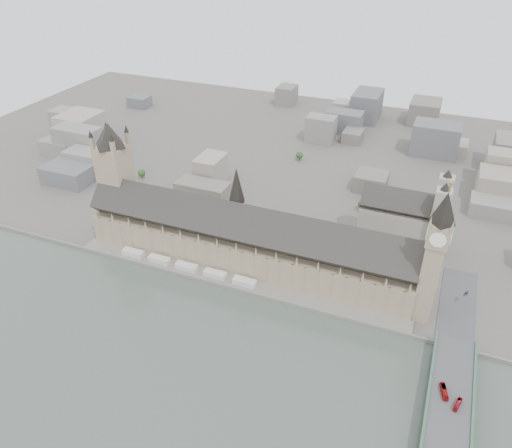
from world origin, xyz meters
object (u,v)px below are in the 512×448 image
at_px(elizabeth_tower, 435,250).
at_px(red_bus_north, 444,391).
at_px(victoria_tower, 115,174).
at_px(red_bus_south, 458,404).
at_px(westminster_bridge, 446,436).
at_px(palace_of_westminster, 246,240).
at_px(westminster_abbey, 404,219).
at_px(car_approach, 466,294).

relative_size(elizabeth_tower, red_bus_north, 9.20).
xyz_separation_m(victoria_tower, red_bus_south, (287.64, -95.73, -43.57)).
bearing_deg(westminster_bridge, victoria_tower, 158.22).
bearing_deg(palace_of_westminster, westminster_abbey, 34.17).
distance_m(elizabeth_tower, westminster_bridge, 111.81).
xyz_separation_m(elizabeth_tower, westminster_bridge, (24.00, -95.50, -52.96)).
distance_m(westminster_abbey, red_bus_south, 174.10).
xyz_separation_m(westminster_bridge, red_bus_north, (-4.10, 23.94, 6.75)).
xyz_separation_m(palace_of_westminster, westminster_abbey, (110.92, 75.30, 2.38)).
distance_m(victoria_tower, westminster_abbey, 244.79).
xyz_separation_m(red_bus_south, car_approach, (-0.22, 102.47, -0.64)).
height_order(westminster_abbey, red_bus_south, westminster_abbey).
bearing_deg(westminster_bridge, red_bus_south, 78.44).
relative_size(victoria_tower, westminster_bridge, 0.31).
distance_m(victoria_tower, car_approach, 290.87).
relative_size(palace_of_westminster, victoria_tower, 2.65).
height_order(elizabeth_tower, victoria_tower, elizabeth_tower).
distance_m(elizabeth_tower, red_bus_north, 87.48).
distance_m(westminster_bridge, red_bus_south, 19.27).
relative_size(elizabeth_tower, westminster_abbey, 1.58).
distance_m(westminster_abbey, red_bus_north, 165.90).
distance_m(westminster_bridge, red_bus_north, 25.21).
relative_size(westminster_abbey, red_bus_south, 6.82).
bearing_deg(red_bus_north, westminster_bridge, -95.73).
distance_m(palace_of_westminster, car_approach, 166.34).
height_order(elizabeth_tower, westminster_abbey, elizabeth_tower).
distance_m(westminster_abbey, car_approach, 83.93).
distance_m(red_bus_north, red_bus_south, 9.90).
bearing_deg(red_bus_north, elizabeth_tower, 90.08).
height_order(palace_of_westminster, red_bus_south, palace_of_westminster).
relative_size(red_bus_north, red_bus_south, 1.17).
bearing_deg(westminster_abbey, westminster_bridge, -74.36).
bearing_deg(elizabeth_tower, red_bus_south, -70.43).
distance_m(elizabeth_tower, victoria_tower, 260.64).
bearing_deg(red_bus_south, westminster_abbey, 123.12).
xyz_separation_m(westminster_abbey, red_bus_south, (54.71, -164.73, -13.44)).
height_order(red_bus_north, red_bus_south, red_bus_north).
height_order(westminster_abbey, red_bus_north, westminster_abbey).
height_order(westminster_abbey, car_approach, westminster_abbey).
xyz_separation_m(palace_of_westminster, red_bus_north, (157.90, -83.26, -10.83)).
distance_m(red_bus_south, car_approach, 102.47).
xyz_separation_m(palace_of_westminster, elizabeth_tower, (138.00, -11.70, 35.38)).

